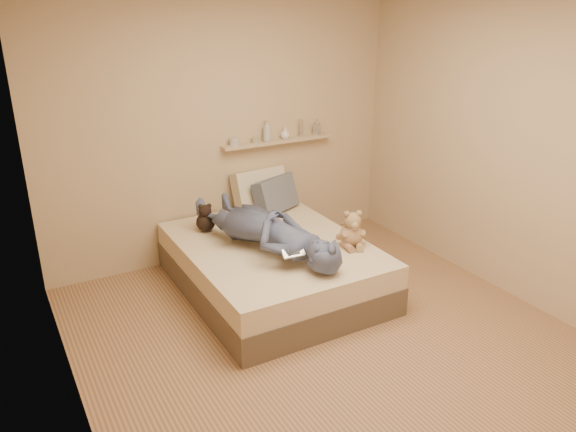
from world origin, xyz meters
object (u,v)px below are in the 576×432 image
dark_plush (206,219)px  pillow_cream (260,190)px  wall_shelf (278,141)px  bed (273,266)px  pillow_grey (276,195)px  teddy_bear (352,232)px  person (267,229)px  game_console (293,253)px

dark_plush → pillow_cream: bearing=22.5°
wall_shelf → bed: bearing=-121.2°
pillow_grey → teddy_bear: bearing=-81.7°
teddy_bear → person: (-0.66, 0.30, 0.05)m
pillow_cream → person: 1.01m
dark_plush → pillow_grey: bearing=10.7°
dark_plush → pillow_grey: size_ratio=0.54×
pillow_cream → wall_shelf: 0.52m
game_console → dark_plush: size_ratio=0.69×
pillow_cream → dark_plush: bearing=-157.5°
game_console → pillow_cream: (0.41, 1.39, 0.04)m
game_console → dark_plush: bearing=105.1°
wall_shelf → game_console: bearing=-114.2°
bed → pillow_cream: bearing=70.0°
game_console → teddy_bear: teddy_bear is taller
teddy_bear → person: size_ratio=0.21×
game_console → dark_plush: dark_plush is taller
bed → dark_plush: (-0.40, 0.54, 0.34)m
pillow_grey → bed: bearing=-120.4°
pillow_cream → pillow_grey: (0.10, -0.14, -0.03)m
pillow_grey → wall_shelf: (0.15, 0.22, 0.48)m
person → wall_shelf: size_ratio=1.30×
teddy_bear → bed: bearing=144.7°
game_console → pillow_cream: size_ratio=0.34×
game_console → wall_shelf: (0.66, 1.47, 0.49)m
bed → wall_shelf: size_ratio=1.58×
teddy_bear → pillow_grey: 1.10m
pillow_grey → person: bearing=-122.7°
bed → wall_shelf: bearing=58.8°
game_console → wall_shelf: bearing=65.8°
bed → teddy_bear: (0.56, -0.40, 0.36)m
dark_plush → pillow_grey: 0.83m
game_console → person: size_ratio=0.12×
game_console → pillow_cream: pillow_cream is taller
teddy_bear → person: bearing=155.3°
wall_shelf → teddy_bear: bearing=-89.5°
person → pillow_grey: bearing=-137.2°
dark_plush → wall_shelf: wall_shelf is taller
teddy_bear → pillow_cream: size_ratio=0.61×
pillow_cream → pillow_grey: 0.18m
bed → pillow_grey: 0.89m
person → game_console: bearing=74.5°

